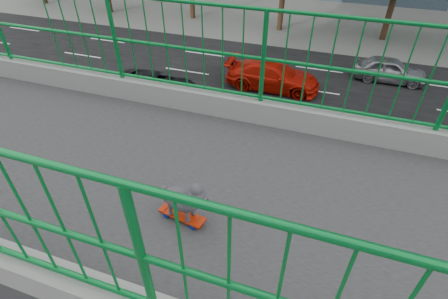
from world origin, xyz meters
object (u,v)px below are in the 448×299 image
object	(u,v)px
poodle	(183,199)
car_2	(155,86)
skateboard	(182,216)
car_0	(62,151)
car_4	(390,70)
car_3	(273,76)
car_1	(3,92)

from	to	relation	value
poodle	car_2	size ratio (longest dim) A/B	0.10
skateboard	car_0	distance (m)	12.74
car_2	car_4	size ratio (longest dim) A/B	1.18
car_3	car_1	bearing A→B (deg)	115.61
poodle	car_1	size ratio (longest dim) A/B	0.12
car_3	car_2	bearing A→B (deg)	118.50
car_0	car_2	xyz separation A→B (m)	(-6.40, 0.95, 0.02)
poodle	car_4	distance (m)	20.79
car_1	poodle	bearing A→B (deg)	58.07
car_4	car_2	bearing A→B (deg)	117.44
car_1	car_4	bearing A→B (deg)	115.88
skateboard	car_1	xyz separation A→B (m)	(-9.65, -15.46, -6.37)
skateboard	poodle	size ratio (longest dim) A/B	0.93
skateboard	car_4	bearing A→B (deg)	176.66
poodle	car_3	bearing A→B (deg)	-163.10
skateboard	poodle	xyz separation A→B (m)	(0.00, 0.03, 0.24)
skateboard	car_4	size ratio (longest dim) A/B	0.11
car_1	car_3	world-z (taller)	car_3
skateboard	car_2	bearing A→B (deg)	-138.76
car_3	car_4	distance (m)	7.19
car_0	car_2	world-z (taller)	car_2
car_3	car_4	bearing A→B (deg)	-63.56
car_2	car_4	xyz separation A→B (m)	(-6.40, 12.33, 0.02)
skateboard	car_0	bearing A→B (deg)	-116.43
car_4	car_0	bearing A→B (deg)	133.95
car_4	poodle	bearing A→B (deg)	167.41
car_2	car_3	xyz separation A→B (m)	(-3.20, 5.89, 0.09)
car_2	car_4	world-z (taller)	car_4
poodle	skateboard	bearing A→B (deg)	-90.00
car_2	car_1	bearing A→B (deg)	113.21
car_0	car_3	size ratio (longest dim) A/B	0.73
poodle	car_0	distance (m)	12.89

